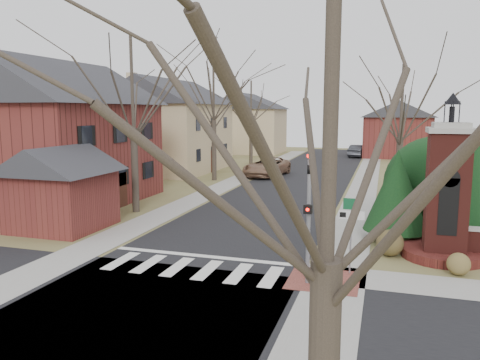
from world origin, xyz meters
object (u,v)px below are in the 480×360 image
at_px(traffic_signal_pole, 309,209).
at_px(brick_gate_monument, 446,204).
at_px(sign_post, 351,221).
at_px(distant_car, 358,151).
at_px(pickup_truck, 267,167).

bearing_deg(traffic_signal_pole, brick_gate_monument, 43.24).
height_order(sign_post, brick_gate_monument, brick_gate_monument).
distance_m(traffic_signal_pole, distant_car, 45.58).
bearing_deg(distant_car, sign_post, 101.79).
bearing_deg(distant_car, traffic_signal_pole, 100.08).
xyz_separation_m(traffic_signal_pole, pickup_truck, (-7.68, 25.20, -1.74)).
xyz_separation_m(traffic_signal_pole, brick_gate_monument, (4.70, 4.42, -0.42)).
distance_m(traffic_signal_pole, sign_post, 2.02).
distance_m(brick_gate_monument, distant_car, 41.52).
bearing_deg(pickup_truck, sign_post, -63.05).
xyz_separation_m(pickup_truck, distant_car, (6.78, 20.34, -0.08)).
relative_size(traffic_signal_pole, brick_gate_monument, 0.69).
bearing_deg(brick_gate_monument, pickup_truck, 120.78).
relative_size(traffic_signal_pole, sign_post, 1.64).
relative_size(sign_post, brick_gate_monument, 0.42).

